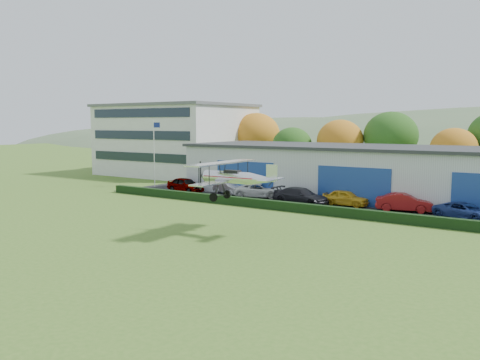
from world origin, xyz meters
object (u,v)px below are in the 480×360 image
Objects in this scene: hangar at (376,172)px; car_2 at (260,190)px; flagpole at (155,147)px; car_6 at (465,211)px; car_4 at (346,198)px; car_0 at (185,185)px; biplane at (233,176)px; office_block at (176,139)px; car_3 at (301,196)px; car_5 at (404,203)px; car_1 at (229,188)px.

car_2 is (-9.82, -6.51, -1.90)m from hangar.
flagpole reaches higher than car_6.
car_0 is at bearing 94.43° from car_4.
biplane reaches higher than car_2.
office_block is 27.21m from car_2.
car_3 reaches higher than car_4.
flagpole is 1.67× the size of car_6.
car_4 is at bearing -94.31° from hangar.
hangar is 1.97× the size of office_block.
car_2 is (15.07, -0.53, -4.03)m from flagpole.
car_3 is 1.15× the size of car_6.
car_0 reaches higher than car_6.
biplane reaches higher than car_3.
car_3 is 1.16× the size of car_5.
flagpole is (-24.88, -5.98, 2.13)m from hangar.
hangar is 9.53m from car_3.
biplane is (7.62, -15.56, 3.26)m from car_2.
car_6 is (28.66, 0.10, -0.13)m from car_0.
flagpole reaches higher than car_2.
flagpole is 7.44m from car_0.
car_1 is (-13.79, -6.29, -1.90)m from hangar.
car_5 reaches higher than car_2.
car_0 is (-18.79, -7.60, -1.81)m from hangar.
car_1 is at bearing -67.26° from car_0.
car_1 is 0.89× the size of car_6.
flagpole is 27.82m from biplane.
flagpole is 1.14× the size of biplane.
hangar is at bearing 13.51° from flagpole.
car_2 is (8.97, 1.09, -0.09)m from car_0.
flagpole is at bearing 74.56° from car_5.
biplane is at bearing -43.37° from office_block.
car_5 is (37.89, -13.63, -4.38)m from office_block.
biplane is (-1.71, -15.55, 3.24)m from car_4.
flagpole reaches higher than car_5.
office_block is at bearing 39.87° from car_2.
car_6 is (42.87, -14.52, -4.50)m from office_block.
car_5 is at bearing -79.53° from car_0.
office_block reaches higher than car_5.
car_0 is 9.04m from car_2.
car_0 is 0.98× the size of car_5.
car_4 is at bearing -109.91° from car_2.
biplane is at bearing -123.02° from car_0.
car_5 is (14.71, -0.10, 0.07)m from car_2.
hangar reaches higher than car_0.
office_block is at bearing 52.29° from car_0.
office_block is 20.85m from car_0.
car_4 is (-0.49, -6.52, -1.88)m from hangar.
car_5 reaches higher than car_1.
office_block is 45.49m from car_6.
flagpole is 15.60m from car_2.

